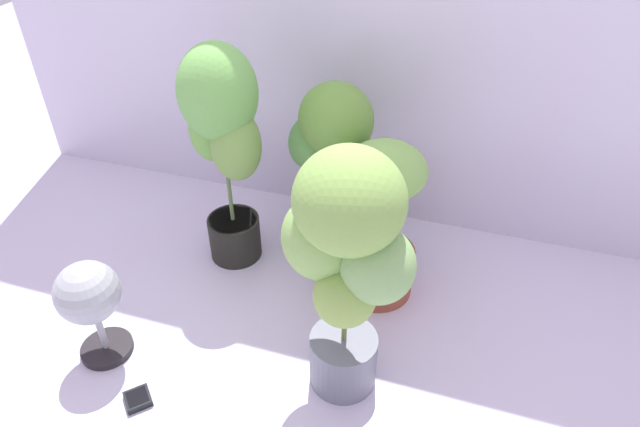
{
  "coord_description": "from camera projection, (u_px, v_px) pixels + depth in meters",
  "views": [
    {
      "loc": [
        0.57,
        -1.24,
        1.56
      ],
      "look_at": [
        0.09,
        0.29,
        0.36
      ],
      "focal_mm": 30.87,
      "sensor_mm": 36.0,
      "label": 1
    }
  ],
  "objects": [
    {
      "name": "ground_plane",
      "position": [
        274.0,
        334.0,
        2.02
      ],
      "size": [
        8.0,
        8.0,
        0.0
      ],
      "primitive_type": "plane",
      "color": "silver",
      "rests_on": "ground"
    },
    {
      "name": "potted_plant_front_right",
      "position": [
        346.0,
        254.0,
        1.53
      ],
      "size": [
        0.46,
        0.39,
        0.89
      ],
      "color": "slate",
      "rests_on": "ground"
    },
    {
      "name": "potted_plant_back_left",
      "position": [
        223.0,
        134.0,
        2.03
      ],
      "size": [
        0.37,
        0.32,
        0.93
      ],
      "color": "black",
      "rests_on": "ground"
    },
    {
      "name": "potted_plant_back_center",
      "position": [
        334.0,
        159.0,
        2.17
      ],
      "size": [
        0.44,
        0.36,
        0.75
      ],
      "color": "black",
      "rests_on": "ground"
    },
    {
      "name": "potted_plant_back_right",
      "position": [
        378.0,
        218.0,
        2.01
      ],
      "size": [
        0.39,
        0.34,
        0.65
      ],
      "color": "#974B33",
      "rests_on": "ground"
    },
    {
      "name": "hygrometer_box",
      "position": [
        138.0,
        399.0,
        1.78
      ],
      "size": [
        0.11,
        0.11,
        0.03
      ],
      "rotation": [
        0.0,
        0.0,
        0.79
      ],
      "color": "black",
      "rests_on": "ground"
    },
    {
      "name": "floor_fan",
      "position": [
        89.0,
        298.0,
        1.8
      ],
      "size": [
        0.26,
        0.26,
        0.4
      ],
      "rotation": [
        0.0,
        0.0,
        -2.84
      ],
      "color": "black",
      "rests_on": "ground"
    }
  ]
}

